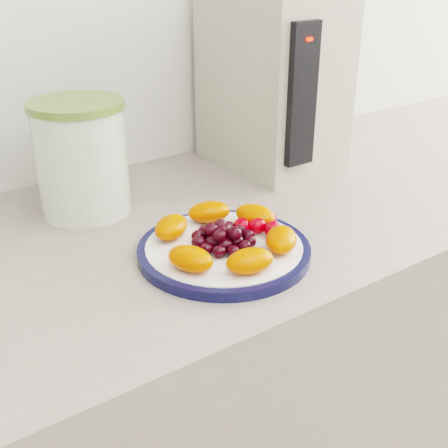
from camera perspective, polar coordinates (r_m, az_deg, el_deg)
counter at (r=1.22m, az=1.18°, el=-17.89°), size 3.50×0.60×0.90m
cabinet_face at (r=1.24m, az=1.16°, el=-18.89°), size 3.48×0.58×0.84m
plate_rim at (r=0.81m, az=-0.00°, el=-2.70°), size 0.25×0.25×0.01m
plate_face at (r=0.81m, az=-0.00°, el=-2.64°), size 0.23×0.23×0.02m
canister at (r=0.95m, az=-14.22°, el=6.17°), size 0.19×0.19×0.18m
canister_lid at (r=0.92m, az=-14.86°, el=11.65°), size 0.20×0.20×0.01m
appliance_body at (r=1.14m, az=4.87°, el=14.22°), size 0.19×0.27×0.33m
appliance_panel at (r=1.00m, az=7.87°, el=12.78°), size 0.06×0.02×0.25m
appliance_led at (r=0.98m, az=8.65°, el=18.07°), size 0.01×0.01×0.01m
fruit_plate at (r=0.80m, az=0.45°, el=-1.03°), size 0.22×0.22×0.03m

